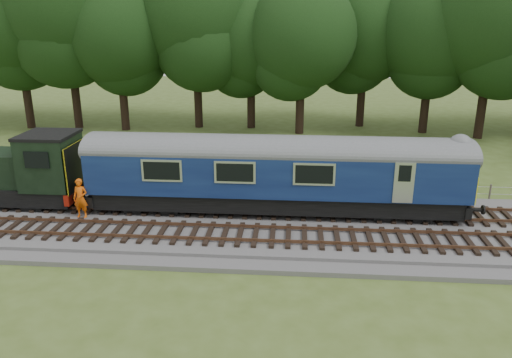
{
  "coord_description": "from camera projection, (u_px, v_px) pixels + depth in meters",
  "views": [
    {
      "loc": [
        -0.53,
        -21.55,
        9.61
      ],
      "look_at": [
        -2.35,
        1.4,
        2.0
      ],
      "focal_mm": 35.0,
      "sensor_mm": 36.0,
      "label": 1
    }
  ],
  "objects": [
    {
      "name": "ground",
      "position": [
        303.0,
        230.0,
        23.37
      ],
      "size": [
        120.0,
        120.0,
        0.0
      ],
      "primitive_type": "plane",
      "color": "#475B21",
      "rests_on": "ground"
    },
    {
      "name": "ballast",
      "position": [
        304.0,
        227.0,
        23.32
      ],
      "size": [
        70.0,
        7.0,
        0.35
      ],
      "primitive_type": "cube",
      "color": "#4C4C4F",
      "rests_on": "ground"
    },
    {
      "name": "track_north",
      "position": [
        303.0,
        211.0,
        24.56
      ],
      "size": [
        67.2,
        2.4,
        0.21
      ],
      "color": "black",
      "rests_on": "ballast"
    },
    {
      "name": "track_south",
      "position": [
        304.0,
        236.0,
        21.73
      ],
      "size": [
        67.2,
        2.4,
        0.21
      ],
      "color": "black",
      "rests_on": "ballast"
    },
    {
      "name": "fence",
      "position": [
        303.0,
        197.0,
        27.63
      ],
      "size": [
        64.0,
        0.12,
        1.0
      ],
      "primitive_type": null,
      "color": "#6B6054",
      "rests_on": "ground"
    },
    {
      "name": "tree_line",
      "position": [
        301.0,
        128.0,
        44.19
      ],
      "size": [
        70.0,
        8.0,
        18.0
      ],
      "primitive_type": null,
      "color": "black",
      "rests_on": "ground"
    },
    {
      "name": "dmu_railcar",
      "position": [
        276.0,
        168.0,
        23.98
      ],
      "size": [
        18.05,
        2.86,
        3.88
      ],
      "color": "black",
      "rests_on": "ground"
    },
    {
      "name": "shunter_loco",
      "position": [
        1.0,
        173.0,
        25.23
      ],
      "size": [
        8.91,
        2.6,
        3.38
      ],
      "color": "black",
      "rests_on": "ground"
    },
    {
      "name": "worker",
      "position": [
        80.0,
        198.0,
        23.68
      ],
      "size": [
        0.73,
        0.5,
        1.92
      ],
      "primitive_type": "imported",
      "rotation": [
        0.0,
        0.0,
        -0.06
      ],
      "color": "#F05C0C",
      "rests_on": "ballast"
    }
  ]
}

